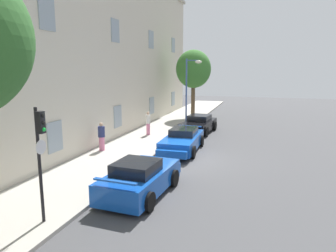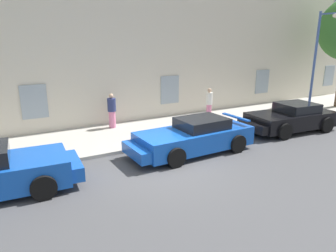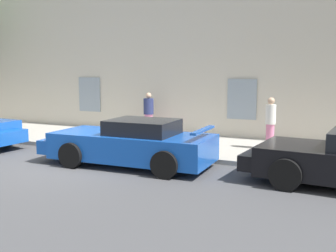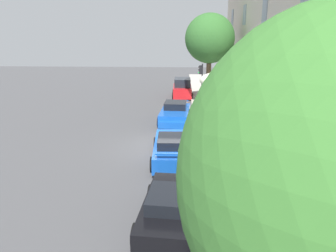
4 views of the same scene
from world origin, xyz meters
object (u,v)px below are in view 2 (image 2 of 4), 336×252
object	(u,v)px
sportscar_white_middle	(288,118)
pedestrian_admiring	(112,111)
sportscar_yellow_flank	(191,138)
street_lamp	(324,44)
pedestrian_strolling	(209,104)

from	to	relation	value
sportscar_white_middle	pedestrian_admiring	distance (m)	8.44
sportscar_yellow_flank	sportscar_white_middle	world-z (taller)	sportscar_yellow_flank
sportscar_white_middle	sportscar_yellow_flank	bearing A→B (deg)	-177.67
sportscar_white_middle	street_lamp	world-z (taller)	street_lamp
sportscar_yellow_flank	sportscar_white_middle	xyz separation A→B (m)	(5.71, 0.23, 0.00)
sportscar_white_middle	pedestrian_admiring	bearing A→B (deg)	150.28
sportscar_yellow_flank	sportscar_white_middle	bearing A→B (deg)	2.33
sportscar_white_middle	street_lamp	distance (m)	5.47
pedestrian_admiring	pedestrian_strolling	world-z (taller)	pedestrian_strolling
street_lamp	pedestrian_admiring	world-z (taller)	street_lamp
street_lamp	pedestrian_strolling	xyz separation A→B (m)	(-6.38, 1.67, -3.00)
sportscar_white_middle	pedestrian_admiring	xyz separation A→B (m)	(-7.32, 4.18, 0.36)
pedestrian_strolling	sportscar_white_middle	bearing A→B (deg)	-53.25
pedestrian_admiring	pedestrian_strolling	bearing A→B (deg)	-11.63
pedestrian_strolling	sportscar_yellow_flank	bearing A→B (deg)	-134.67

